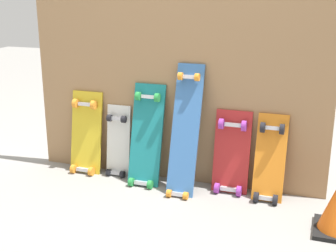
% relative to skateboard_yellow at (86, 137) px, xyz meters
% --- Properties ---
extents(ground_plane, '(12.00, 12.00, 0.00)m').
position_rel_skateboard_yellow_xyz_m(ground_plane, '(0.65, 0.02, -0.26)').
color(ground_plane, gray).
extents(plywood_wall_panel, '(2.06, 0.04, 1.49)m').
position_rel_skateboard_yellow_xyz_m(plywood_wall_panel, '(0.65, 0.09, 0.48)').
color(plywood_wall_panel, '#99724C').
rests_on(plywood_wall_panel, ground).
extents(skateboard_yellow, '(0.24, 0.18, 0.65)m').
position_rel_skateboard_yellow_xyz_m(skateboard_yellow, '(0.00, 0.00, 0.00)').
color(skateboard_yellow, gold).
rests_on(skateboard_yellow, ground).
extents(skateboard_white, '(0.18, 0.13, 0.58)m').
position_rel_skateboard_yellow_xyz_m(skateboard_white, '(0.25, 0.02, -0.04)').
color(skateboard_white, silver).
rests_on(skateboard_white, ground).
extents(skateboard_teal, '(0.22, 0.25, 0.75)m').
position_rel_skateboard_yellow_xyz_m(skateboard_teal, '(0.49, -0.04, 0.04)').
color(skateboard_teal, '#197A7F').
rests_on(skateboard_teal, ground).
extents(skateboard_blue, '(0.18, 0.32, 0.91)m').
position_rel_skateboard_yellow_xyz_m(skateboard_blue, '(0.78, -0.08, 0.12)').
color(skateboard_blue, '#386BAD').
rests_on(skateboard_blue, ground).
extents(skateboard_red, '(0.24, 0.17, 0.60)m').
position_rel_skateboard_yellow_xyz_m(skateboard_red, '(1.07, 0.00, -0.02)').
color(skateboard_red, '#B22626').
rests_on(skateboard_red, ground).
extents(skateboard_orange, '(0.19, 0.22, 0.61)m').
position_rel_skateboard_yellow_xyz_m(skateboard_orange, '(1.32, -0.03, -0.02)').
color(skateboard_orange, orange).
rests_on(skateboard_orange, ground).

